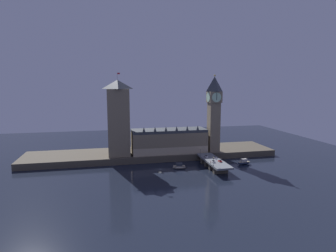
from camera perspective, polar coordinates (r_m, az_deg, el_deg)
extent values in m
plane|color=black|center=(218.49, -1.61, -8.78)|extent=(400.00, 400.00, 0.00)
cube|color=#4C4438|center=(254.81, -3.24, -5.66)|extent=(220.00, 42.00, 5.42)
cube|color=#7F7056|center=(247.57, 0.19, -3.27)|extent=(65.07, 22.14, 18.12)
cube|color=tan|center=(238.18, 0.77, -5.16)|extent=(65.07, 0.20, 6.52)
cube|color=#383D42|center=(245.70, 0.19, -0.92)|extent=(65.07, 20.37, 2.40)
cone|color=#383D42|center=(232.12, -4.92, -0.71)|extent=(2.40, 2.40, 3.99)
cone|color=#383D42|center=(233.45, -2.65, -0.63)|extent=(2.40, 2.40, 3.99)
cone|color=#383D42|center=(235.15, -0.42, -0.56)|extent=(2.40, 2.40, 3.99)
cone|color=#383D42|center=(237.19, 1.78, -0.48)|extent=(2.40, 2.40, 3.99)
cone|color=#383D42|center=(239.59, 3.94, -0.41)|extent=(2.40, 2.40, 3.99)
cone|color=#383D42|center=(242.31, 6.05, -0.34)|extent=(2.40, 2.40, 3.99)
cube|color=#7F7056|center=(251.49, 9.23, -0.24)|extent=(9.24, 9.24, 43.62)
cube|color=#7F7056|center=(248.94, 9.37, 5.82)|extent=(10.90, 10.90, 9.60)
cylinder|color=#B7E5B7|center=(243.76, 9.85, 5.76)|extent=(8.38, 0.25, 8.38)
cylinder|color=#B7E5B7|center=(254.13, 8.91, 5.88)|extent=(8.38, 0.25, 8.38)
cylinder|color=#B7E5B7|center=(251.04, 10.56, 5.81)|extent=(0.25, 8.38, 8.38)
cylinder|color=#B7E5B7|center=(246.95, 8.16, 5.83)|extent=(0.25, 8.38, 8.38)
cube|color=black|center=(243.57, 9.88, 5.91)|extent=(0.36, 0.10, 6.28)
pyramid|color=#383D42|center=(248.71, 9.44, 8.42)|extent=(10.90, 10.90, 12.92)
sphere|color=gold|center=(248.83, 9.48, 10.09)|extent=(1.60, 1.60, 1.60)
cube|color=#7F7056|center=(237.85, -10.03, 0.72)|extent=(17.78, 17.78, 55.73)
pyramid|color=#383D42|center=(235.79, -10.23, 8.33)|extent=(18.13, 18.13, 7.33)
cylinder|color=#99999E|center=(235.89, -10.27, 9.95)|extent=(0.24, 0.24, 6.00)
cube|color=red|center=(236.01, -10.02, 10.47)|extent=(2.00, 0.08, 1.20)
cube|color=slate|center=(223.42, 9.24, -7.00)|extent=(12.73, 46.00, 1.40)
cube|color=#4C4438|center=(212.04, 10.60, -8.77)|extent=(10.82, 3.20, 4.94)
cube|color=#4C4438|center=(220.17, 9.66, -8.09)|extent=(10.82, 3.20, 4.94)
cube|color=#4C4438|center=(228.39, 8.80, -7.47)|extent=(10.82, 3.20, 4.94)
cube|color=#4C4438|center=(236.67, 8.00, -6.89)|extent=(10.82, 3.20, 4.94)
cube|color=silver|center=(230.50, 7.76, -6.15)|extent=(1.93, 4.36, 0.82)
cube|color=black|center=(230.34, 7.76, -6.00)|extent=(1.58, 1.96, 0.45)
cylinder|color=black|center=(231.49, 7.43, -6.15)|extent=(0.22, 0.64, 0.64)
cylinder|color=black|center=(232.10, 7.85, -6.12)|extent=(0.22, 0.64, 0.64)
cylinder|color=black|center=(229.04, 7.65, -6.31)|extent=(0.22, 0.64, 0.64)
cylinder|color=black|center=(229.65, 8.09, -6.28)|extent=(0.22, 0.64, 0.64)
cube|color=silver|center=(216.29, 9.18, -7.16)|extent=(1.90, 3.96, 0.80)
cube|color=black|center=(216.13, 9.19, -7.00)|extent=(1.56, 1.78, 0.45)
cylinder|color=black|center=(217.14, 8.84, -7.16)|extent=(0.22, 0.64, 0.64)
cylinder|color=black|center=(217.78, 9.29, -7.12)|extent=(0.22, 0.64, 0.64)
cylinder|color=black|center=(214.94, 9.07, -7.33)|extent=(0.22, 0.64, 0.64)
cylinder|color=black|center=(215.59, 9.53, -7.29)|extent=(0.22, 0.64, 0.64)
cube|color=red|center=(218.74, 10.52, -7.01)|extent=(1.86, 3.82, 0.84)
cube|color=black|center=(218.57, 10.52, -6.85)|extent=(1.52, 1.72, 0.45)
cylinder|color=black|center=(218.09, 10.85, -7.14)|extent=(0.22, 0.64, 0.64)
cylinder|color=black|center=(217.43, 10.42, -7.18)|extent=(0.22, 0.64, 0.64)
cylinder|color=black|center=(220.19, 10.61, -6.99)|extent=(0.22, 0.64, 0.64)
cylinder|color=black|center=(219.53, 10.18, -7.02)|extent=(0.22, 0.64, 0.64)
cube|color=white|center=(227.70, 9.54, -6.39)|extent=(1.76, 3.89, 0.74)
cube|color=black|center=(227.55, 9.55, -6.24)|extent=(1.45, 1.75, 0.45)
cylinder|color=black|center=(226.98, 9.85, -6.50)|extent=(0.22, 0.64, 0.64)
cylinder|color=black|center=(226.37, 9.46, -6.53)|extent=(0.22, 0.64, 0.64)
cylinder|color=black|center=(229.14, 9.63, -6.35)|extent=(0.22, 0.64, 0.64)
cylinder|color=black|center=(228.53, 9.23, -6.38)|extent=(0.22, 0.64, 0.64)
cylinder|color=black|center=(213.94, 8.63, -7.37)|extent=(0.28, 0.28, 0.79)
cylinder|color=maroon|center=(213.75, 8.64, -7.18)|extent=(0.38, 0.38, 0.66)
sphere|color=tan|center=(213.63, 8.64, -7.07)|extent=(0.21, 0.21, 0.21)
cylinder|color=black|center=(223.96, 10.72, -6.69)|extent=(0.28, 0.28, 0.89)
cylinder|color=gray|center=(223.75, 10.73, -6.49)|extent=(0.38, 0.38, 0.74)
sphere|color=tan|center=(223.62, 10.73, -6.37)|extent=(0.24, 0.24, 0.24)
cylinder|color=#2D3333|center=(207.86, 9.19, -7.90)|extent=(0.56, 0.56, 0.50)
cylinder|color=#2D3333|center=(207.06, 9.20, -7.12)|extent=(0.18, 0.18, 5.35)
sphere|color=#F9E5A3|center=(206.23, 9.23, -6.26)|extent=(0.60, 0.60, 0.60)
sphere|color=#F9E5A3|center=(206.16, 9.11, -6.36)|extent=(0.44, 0.44, 0.44)
sphere|color=#F9E5A3|center=(206.48, 9.34, -6.34)|extent=(0.44, 0.44, 0.44)
cylinder|color=#2D3333|center=(234.51, 6.56, -5.96)|extent=(0.56, 0.56, 0.50)
cylinder|color=#2D3333|center=(233.80, 6.57, -5.27)|extent=(0.18, 0.18, 5.36)
sphere|color=#F9E5A3|center=(233.07, 6.59, -4.49)|extent=(0.60, 0.60, 0.60)
sphere|color=#F9E5A3|center=(233.00, 6.48, -4.58)|extent=(0.44, 0.44, 0.44)
sphere|color=#F9E5A3|center=(233.29, 6.69, -4.57)|extent=(0.44, 0.44, 0.44)
ellipsoid|color=#B2A893|center=(219.93, 2.30, -8.37)|extent=(10.67, 6.07, 2.23)
cube|color=tan|center=(219.64, 2.30, -8.11)|extent=(9.34, 4.96, 0.24)
cube|color=#2D333D|center=(219.29, 2.30, -7.80)|extent=(4.91, 3.54, 2.23)
ellipsoid|color=#1E2842|center=(238.71, 15.13, -7.29)|extent=(11.05, 4.25, 2.36)
cube|color=tan|center=(238.42, 15.14, -7.04)|extent=(9.70, 3.45, 0.24)
cube|color=#B7B2A8|center=(238.09, 15.15, -6.74)|extent=(5.01, 2.53, 2.36)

